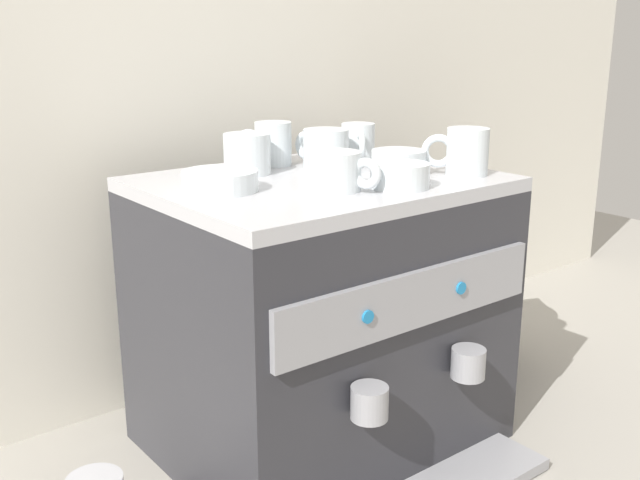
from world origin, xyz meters
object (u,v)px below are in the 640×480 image
Objects in this scene: ceramic_cup_5 at (249,153)px; ceramic_bowl_2 at (400,176)px; ceramic_cup_1 at (271,144)px; ceramic_cup_4 at (465,151)px; coffee_grinder at (479,273)px; ceramic_cup_2 at (358,143)px; ceramic_cup_3 at (337,171)px; espresso_machine at (321,315)px; ceramic_bowl_0 at (220,181)px; ceramic_cup_0 at (324,149)px; ceramic_bowl_1 at (398,163)px.

ceramic_bowl_2 is at bearing -63.85° from ceramic_cup_5.
ceramic_cup_1 is 1.08× the size of ceramic_cup_4.
coffee_grinder is at bearing -11.33° from ceramic_cup_1.
coffee_grinder is at bearing -5.21° from ceramic_cup_2.
ceramic_cup_3 is 0.96× the size of ceramic_cup_5.
ceramic_bowl_2 is at bearing -115.70° from ceramic_cup_2.
coffee_grinder is (0.44, 0.19, -0.30)m from ceramic_bowl_2.
ceramic_cup_2 is at bearing 64.30° from ceramic_bowl_2.
ceramic_cup_5 is at bearing 124.21° from espresso_machine.
ceramic_cup_5 reaches higher than ceramic_bowl_0.
espresso_machine is 4.78× the size of ceramic_bowl_0.
espresso_machine is 6.01× the size of ceramic_bowl_2.
ceramic_cup_2 is 0.22× the size of coffee_grinder.
ceramic_bowl_0 is (-0.14, 0.11, -0.02)m from ceramic_cup_3.
ceramic_cup_2 is 0.83× the size of ceramic_cup_3.
ceramic_cup_5 is at bearing 164.21° from ceramic_cup_0.
coffee_grinder is at bearing 15.61° from ceramic_cup_3.
ceramic_cup_1 is (0.00, 0.15, 0.29)m from espresso_machine.
ceramic_cup_4 reaches higher than ceramic_bowl_0.
ceramic_cup_2 is 0.25m from ceramic_bowl_2.
ceramic_cup_2 is at bearing -5.97° from ceramic_cup_5.
ceramic_cup_0 is 1.30× the size of ceramic_bowl_1.
ceramic_cup_0 reaches higher than ceramic_bowl_2.
ceramic_bowl_0 is at bearing 175.41° from espresso_machine.
ceramic_cup_3 is 0.26× the size of coffee_grinder.
coffee_grinder is (0.28, 0.18, -0.32)m from ceramic_cup_4.
ceramic_bowl_0 is 0.74m from coffee_grinder.
ceramic_cup_4 is (0.15, -0.20, 0.01)m from ceramic_cup_0.
ceramic_cup_1 is at bearing 35.71° from ceramic_bowl_0.
ceramic_cup_4 is at bearing -40.05° from ceramic_cup_5.
ceramic_bowl_2 is at bearing -33.15° from ceramic_bowl_0.
ceramic_cup_0 is at bearing 177.85° from coffee_grinder.
ceramic_cup_1 is 0.25× the size of coffee_grinder.
ceramic_cup_5 is at bearing 140.03° from ceramic_bowl_1.
ceramic_cup_1 is 1.12× the size of ceramic_bowl_1.
ceramic_bowl_1 reaches higher than ceramic_bowl_0.
ceramic_bowl_2 is (0.09, -0.04, -0.01)m from ceramic_cup_3.
ceramic_cup_0 is (0.06, 0.07, 0.28)m from espresso_machine.
espresso_machine is at bearing -151.33° from ceramic_cup_2.
ceramic_cup_5 is at bearing -150.50° from ceramic_cup_1.
ceramic_cup_1 is 0.24m from ceramic_bowl_0.
ceramic_cup_3 is at bearing -167.07° from ceramic_bowl_1.
ceramic_cup_3 reaches higher than espresso_machine.
ceramic_cup_1 is at bearing 89.07° from espresso_machine.
ceramic_cup_5 is at bearing 39.41° from ceramic_bowl_0.
ceramic_cup_1 reaches higher than ceramic_bowl_0.
espresso_machine reaches higher than coffee_grinder.
ceramic_cup_5 is 0.98× the size of ceramic_bowl_0.
ceramic_cup_1 is 0.25m from ceramic_cup_3.
ceramic_cup_2 reaches higher than ceramic_bowl_2.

